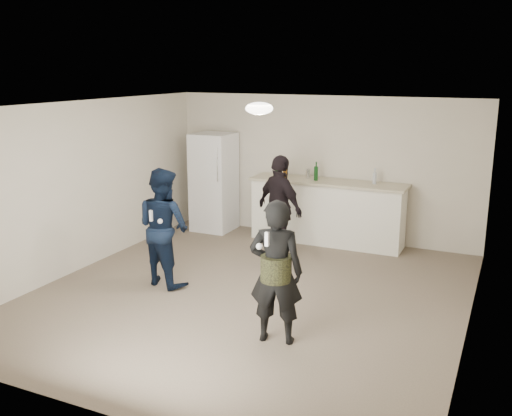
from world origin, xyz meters
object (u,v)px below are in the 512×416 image
at_px(shaker, 308,174).
at_px(man, 164,227).
at_px(fridge, 214,182).
at_px(counter, 327,213).
at_px(spectator, 280,209).
at_px(woman, 276,272).

height_order(shaker, man, man).
height_order(fridge, shaker, fridge).
height_order(counter, fridge, fridge).
distance_m(shaker, spectator, 1.30).
height_order(fridge, woman, fridge).
relative_size(fridge, spectator, 1.08).
height_order(shaker, spectator, spectator).
xyz_separation_m(fridge, shaker, (1.79, 0.14, 0.28)).
distance_m(fridge, shaker, 1.81).
distance_m(counter, woman, 3.81).
relative_size(man, spectator, 0.99).
bearing_deg(shaker, man, -110.71).
relative_size(counter, man, 1.58).
bearing_deg(fridge, counter, 1.85).
bearing_deg(woman, fridge, -65.19).
xyz_separation_m(man, woman, (2.09, -0.96, -0.02)).
distance_m(man, woman, 2.29).
bearing_deg(counter, fridge, -178.15).
bearing_deg(counter, spectator, -107.96).
bearing_deg(woman, counter, -92.92).
bearing_deg(man, fridge, -60.71).
bearing_deg(spectator, woman, 140.67).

